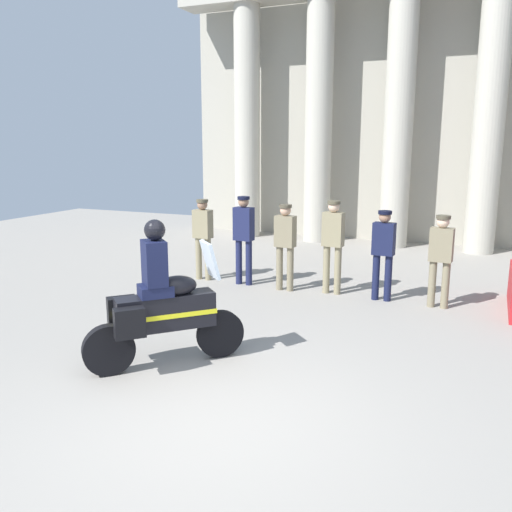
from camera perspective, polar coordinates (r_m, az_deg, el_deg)
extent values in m
plane|color=gray|center=(5.83, -4.73, -17.04)|extent=(28.00, 28.00, 0.00)
cube|color=#A49F91|center=(16.21, 15.36, 14.17)|extent=(12.77, 0.30, 7.17)
cylinder|color=#B2AD9E|center=(16.52, -0.95, 13.62)|extent=(0.76, 0.76, 6.65)
cylinder|color=#B2AD9E|center=(15.74, 6.59, 13.63)|extent=(0.76, 0.76, 6.65)
cylinder|color=#B2AD9E|center=(15.24, 14.75, 13.39)|extent=(0.76, 0.76, 6.65)
cylinder|color=#B2AD9E|center=(15.04, 23.26, 12.86)|extent=(0.76, 0.76, 6.65)
cylinder|color=#847A5B|center=(11.39, -6.03, -0.24)|extent=(0.13, 0.13, 0.88)
cylinder|color=#847A5B|center=(11.29, -5.06, -0.34)|extent=(0.13, 0.13, 0.88)
cube|color=#847A5B|center=(11.21, -5.62, 3.37)|extent=(0.40, 0.25, 0.58)
sphere|color=#997056|center=(11.16, -5.67, 5.39)|extent=(0.21, 0.21, 0.21)
cylinder|color=#4F4937|center=(11.15, -5.67, 5.79)|extent=(0.24, 0.24, 0.06)
cylinder|color=#191E42|center=(10.94, -1.81, -0.63)|extent=(0.13, 0.13, 0.91)
cylinder|color=#191E42|center=(10.85, -0.76, -0.73)|extent=(0.13, 0.13, 0.91)
cube|color=#191E42|center=(10.75, -1.31, 3.39)|extent=(0.40, 0.25, 0.66)
sphere|color=#997056|center=(10.69, -1.32, 5.69)|extent=(0.21, 0.21, 0.21)
cylinder|color=black|center=(10.69, -1.32, 6.11)|extent=(0.24, 0.24, 0.06)
cylinder|color=#7A7056|center=(10.51, 2.49, -1.27)|extent=(0.13, 0.13, 0.86)
cylinder|color=#7A7056|center=(10.44, 3.61, -1.38)|extent=(0.13, 0.13, 0.86)
cube|color=#7A7056|center=(10.33, 3.09, 2.60)|extent=(0.40, 0.25, 0.59)
sphere|color=tan|center=(10.27, 3.12, 4.82)|extent=(0.21, 0.21, 0.21)
cylinder|color=#494334|center=(10.27, 3.12, 5.25)|extent=(0.24, 0.24, 0.06)
cylinder|color=#847A5B|center=(10.36, 7.41, -1.40)|extent=(0.13, 0.13, 0.92)
cylinder|color=#847A5B|center=(10.30, 8.58, -1.51)|extent=(0.13, 0.13, 0.92)
cube|color=#847A5B|center=(10.18, 8.12, 2.79)|extent=(0.40, 0.25, 0.63)
sphere|color=beige|center=(10.12, 8.19, 5.15)|extent=(0.21, 0.21, 0.21)
cylinder|color=#4F4937|center=(10.11, 8.20, 5.59)|extent=(0.24, 0.24, 0.06)
cylinder|color=#141938|center=(10.08, 12.48, -2.17)|extent=(0.13, 0.13, 0.84)
cylinder|color=#141938|center=(10.04, 13.71, -2.28)|extent=(0.13, 0.13, 0.84)
cube|color=#141938|center=(9.92, 13.28, 1.76)|extent=(0.40, 0.25, 0.58)
sphere|color=#997056|center=(9.86, 13.39, 4.02)|extent=(0.21, 0.21, 0.21)
cylinder|color=black|center=(9.85, 13.41, 4.48)|extent=(0.24, 0.24, 0.06)
cylinder|color=#7A7056|center=(9.89, 18.01, -2.80)|extent=(0.13, 0.13, 0.82)
cylinder|color=#7A7056|center=(9.88, 19.28, -2.91)|extent=(0.13, 0.13, 0.82)
cube|color=#7A7056|center=(9.74, 18.91, 1.13)|extent=(0.40, 0.25, 0.58)
sphere|color=beige|center=(9.68, 19.07, 3.42)|extent=(0.21, 0.21, 0.21)
cylinder|color=#494334|center=(9.67, 19.10, 3.88)|extent=(0.24, 0.24, 0.06)
cylinder|color=black|center=(7.30, -3.77, -8.16)|extent=(0.51, 0.53, 0.64)
cylinder|color=black|center=(6.98, -15.21, -9.51)|extent=(0.54, 0.56, 0.64)
cube|color=black|center=(6.97, -9.47, -5.79)|extent=(1.08, 1.12, 0.44)
ellipsoid|color=black|center=(6.92, -8.35, -3.13)|extent=(0.59, 0.60, 0.26)
cube|color=yellow|center=(6.98, -9.46, -5.94)|extent=(1.10, 1.14, 0.06)
cube|color=silver|center=(6.97, -4.85, -0.39)|extent=(0.40, 0.39, 0.47)
cube|color=black|center=(7.13, -13.90, -5.59)|extent=(0.38, 0.39, 0.36)
cube|color=black|center=(6.64, -13.14, -6.86)|extent=(0.38, 0.39, 0.36)
cube|color=#141938|center=(6.87, -10.52, -3.58)|extent=(0.52, 0.52, 0.14)
cube|color=#141938|center=(6.78, -10.63, -0.73)|extent=(0.44, 0.44, 0.56)
sphere|color=black|center=(6.71, -10.60, 2.70)|extent=(0.26, 0.26, 0.26)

